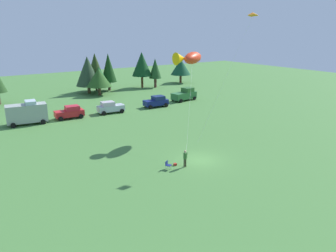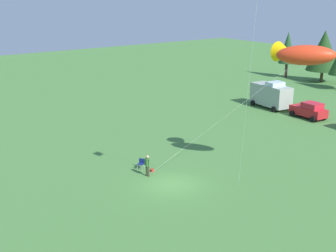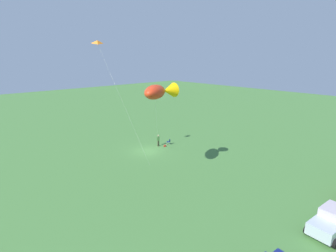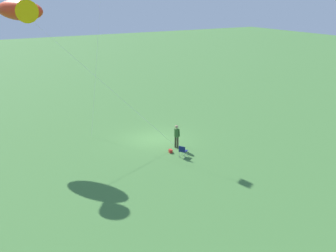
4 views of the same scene
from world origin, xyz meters
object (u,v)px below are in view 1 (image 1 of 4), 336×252
(backpack_on_grass, at_px, (175,164))
(kite_delta_orange, at_px, (252,15))
(folding_chair, at_px, (168,164))
(person_kite_flyer, at_px, (185,157))
(van_motorhome_grey, at_px, (27,113))
(kite_large_fish, at_px, (190,58))
(car_silver_compact, at_px, (110,107))
(car_navy_hatch, at_px, (156,101))
(car_red_sedan, at_px, (70,112))
(truck_green_flatbed, at_px, (185,95))

(backpack_on_grass, distance_m, kite_delta_orange, 17.50)
(folding_chair, bearing_deg, kite_delta_orange, 63.13)
(person_kite_flyer, bearing_deg, van_motorhome_grey, -173.53)
(folding_chair, relative_size, kite_delta_orange, 0.06)
(backpack_on_grass, xyz_separation_m, kite_large_fish, (7.63, 7.70, 9.47))
(van_motorhome_grey, height_order, kite_large_fish, kite_large_fish)
(car_silver_compact, distance_m, car_navy_hatch, 8.47)
(person_kite_flyer, height_order, kite_large_fish, kite_large_fish)
(folding_chair, relative_size, van_motorhome_grey, 0.15)
(person_kite_flyer, xyz_separation_m, kite_delta_orange, (9.51, 1.26, 13.39))
(backpack_on_grass, distance_m, car_navy_hatch, 25.67)
(van_motorhome_grey, xyz_separation_m, car_red_sedan, (6.00, -0.35, -0.69))
(person_kite_flyer, bearing_deg, car_navy_hatch, 139.67)
(kite_large_fish, bearing_deg, backpack_on_grass, -134.77)
(car_navy_hatch, bearing_deg, backpack_on_grass, -113.93)
(car_silver_compact, bearing_deg, truck_green_flatbed, -170.77)
(kite_large_fish, xyz_separation_m, kite_delta_orange, (2.45, -7.27, 4.83))
(folding_chair, bearing_deg, truck_green_flatbed, 109.36)
(backpack_on_grass, bearing_deg, kite_large_fish, 45.23)
(car_red_sedan, relative_size, car_navy_hatch, 1.00)
(person_kite_flyer, bearing_deg, car_silver_compact, 158.52)
(person_kite_flyer, relative_size, car_navy_hatch, 0.40)
(truck_green_flatbed, relative_size, kite_delta_orange, 0.35)
(person_kite_flyer, bearing_deg, backpack_on_grass, -159.68)
(backpack_on_grass, height_order, kite_delta_orange, kite_delta_orange)
(truck_green_flatbed, bearing_deg, kite_large_fish, -133.65)
(folding_chair, bearing_deg, person_kite_flyer, 42.13)
(truck_green_flatbed, xyz_separation_m, kite_delta_orange, (-9.37, -23.78, 13.31))
(backpack_on_grass, xyz_separation_m, car_silver_compact, (3.68, 23.12, 0.84))
(car_silver_compact, bearing_deg, kite_large_fish, 109.69)
(person_kite_flyer, distance_m, kite_large_fish, 14.00)
(kite_delta_orange, bearing_deg, folding_chair, -176.21)
(car_red_sedan, bearing_deg, person_kite_flyer, -78.11)
(person_kite_flyer, xyz_separation_m, folding_chair, (-1.69, 0.52, -0.53))
(person_kite_flyer, xyz_separation_m, car_silver_compact, (3.10, 23.96, -0.07))
(kite_large_fish, bearing_deg, car_silver_compact, 104.39)
(folding_chair, bearing_deg, van_motorhome_grey, 166.76)
(van_motorhome_grey, bearing_deg, kite_delta_orange, -43.98)
(backpack_on_grass, bearing_deg, van_motorhome_grey, 110.02)
(car_silver_compact, bearing_deg, kite_delta_orange, 111.07)
(van_motorhome_grey, relative_size, car_red_sedan, 1.30)
(car_navy_hatch, bearing_deg, folding_chair, -115.72)
(folding_chair, height_order, car_navy_hatch, car_navy_hatch)
(backpack_on_grass, distance_m, truck_green_flatbed, 31.07)
(backpack_on_grass, xyz_separation_m, car_red_sedan, (-2.71, 23.54, 0.84))
(car_silver_compact, relative_size, kite_large_fish, 0.42)
(truck_green_flatbed, bearing_deg, car_navy_hatch, -175.77)
(car_navy_hatch, bearing_deg, kite_delta_orange, -90.99)
(car_red_sedan, bearing_deg, folding_chair, -81.96)
(folding_chair, distance_m, truck_green_flatbed, 32.01)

